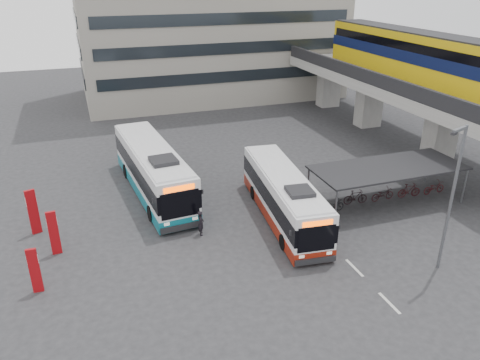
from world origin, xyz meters
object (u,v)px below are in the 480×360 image
object	(u,v)px
lamp_post	(452,191)
bus_teal	(153,170)
bus_main	(283,197)
pedestrian	(201,223)

from	to	relation	value
lamp_post	bus_teal	bearing A→B (deg)	110.85
bus_main	lamp_post	size ratio (longest dim) A/B	1.43
bus_main	pedestrian	size ratio (longest dim) A/B	7.27
pedestrian	lamp_post	distance (m)	13.47
bus_teal	pedestrian	distance (m)	6.84
pedestrian	lamp_post	bearing A→B (deg)	-115.87
bus_teal	lamp_post	xyz separation A→B (m)	(12.28, -13.93, 2.72)
bus_main	pedestrian	world-z (taller)	bus_main
bus_teal	pedestrian	world-z (taller)	bus_teal
pedestrian	lamp_post	xyz separation A→B (m)	(10.69, -7.33, 3.64)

